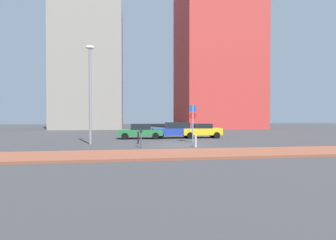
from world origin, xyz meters
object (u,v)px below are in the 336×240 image
object	(u,v)px
parked_car_blue	(175,130)
parking_meter	(141,135)
parking_sign_post	(193,119)
traffic_bollard_mid	(138,138)
parked_car_green	(141,131)
street_lamp	(90,87)
traffic_bollard_near	(196,141)
parked_car_yellow	(202,131)

from	to	relation	value
parked_car_blue	parking_meter	xyz separation A→B (m)	(-3.82, -8.10, 0.06)
parking_sign_post	traffic_bollard_mid	xyz separation A→B (m)	(-4.65, -0.51, -1.52)
parked_car_green	street_lamp	world-z (taller)	street_lamp
parking_sign_post	traffic_bollard_mid	distance (m)	4.91
parked_car_green	traffic_bollard_mid	xyz separation A→B (m)	(-0.43, -4.91, -0.26)
parked_car_green	parked_car_blue	size ratio (longest dim) A/B	0.99
parking_meter	traffic_bollard_near	xyz separation A→B (m)	(3.88, -0.16, -0.45)
parked_car_green	street_lamp	distance (m)	7.37
traffic_bollard_mid	parking_meter	bearing A→B (deg)	-88.71
parked_car_blue	parking_meter	world-z (taller)	parked_car_blue
parked_car_blue	parked_car_yellow	bearing A→B (deg)	-2.52
parking_sign_post	parking_meter	distance (m)	5.89
traffic_bollard_near	parking_sign_post	bearing A→B (deg)	79.27
parked_car_yellow	street_lamp	bearing A→B (deg)	-155.52
parking_meter	traffic_bollard_near	world-z (taller)	parking_meter
parking_sign_post	traffic_bollard_near	size ratio (longest dim) A/B	3.71
parked_car_yellow	traffic_bollard_near	distance (m)	8.58
parked_car_yellow	parking_meter	distance (m)	10.35
parking_sign_post	parked_car_green	bearing A→B (deg)	133.79
parked_car_green	parked_car_blue	world-z (taller)	parked_car_blue
parked_car_yellow	traffic_bollard_near	bearing A→B (deg)	-108.44
parking_meter	traffic_bollard_mid	xyz separation A→B (m)	(-0.07, 3.02, -0.40)
parking_sign_post	parked_car_yellow	bearing A→B (deg)	65.65
parked_car_blue	street_lamp	size ratio (longest dim) A/B	0.57
parking_meter	traffic_bollard_near	distance (m)	3.91
traffic_bollard_near	parked_car_yellow	bearing A→B (deg)	71.56
traffic_bollard_near	traffic_bollard_mid	bearing A→B (deg)	141.19
parked_car_blue	street_lamp	world-z (taller)	street_lamp
parking_sign_post	traffic_bollard_near	distance (m)	4.07
parking_sign_post	parking_meter	world-z (taller)	parking_sign_post
street_lamp	traffic_bollard_mid	world-z (taller)	street_lamp
street_lamp	traffic_bollard_near	bearing A→B (deg)	-23.61
parked_car_blue	traffic_bollard_mid	world-z (taller)	parked_car_blue
street_lamp	parked_car_green	bearing A→B (deg)	48.15
parking_meter	traffic_bollard_mid	size ratio (longest dim) A/B	1.39
parked_car_green	parking_meter	distance (m)	7.93
parked_car_green	parking_meter	bearing A→B (deg)	-92.62
parked_car_blue	street_lamp	distance (m)	9.82
parked_car_green	traffic_bollard_near	distance (m)	8.82
parked_car_blue	parking_sign_post	world-z (taller)	parking_sign_post
parking_meter	street_lamp	distance (m)	6.21
parked_car_green	street_lamp	xyz separation A→B (m)	(-4.21, -4.70, 3.79)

